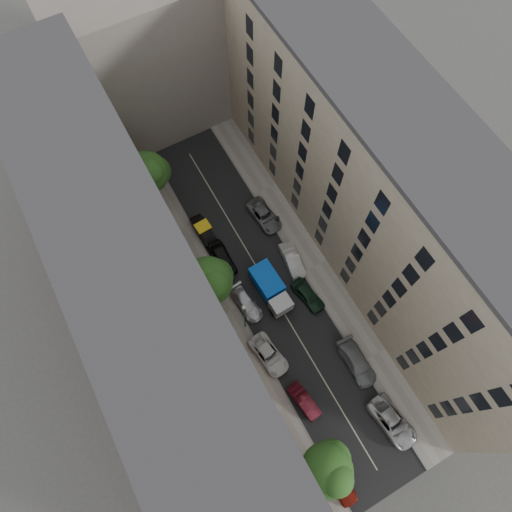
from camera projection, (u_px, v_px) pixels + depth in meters
ground at (270, 290)px, 48.34m from camera, size 120.00×120.00×0.00m
road_surface at (270, 290)px, 48.33m from camera, size 8.00×44.00×0.02m
sidewalk_left at (224, 314)px, 47.24m from camera, size 3.00×44.00×0.15m
sidewalk_right at (314, 266)px, 49.31m from camera, size 3.00×44.00×0.15m
building_left at (156, 312)px, 37.06m from camera, size 8.00×44.00×20.00m
building_right at (379, 199)px, 41.21m from camera, size 8.00×44.00×20.00m
building_endcap at (146, 50)px, 49.62m from camera, size 18.00×12.00×18.00m
tarp_truck at (271, 288)px, 46.91m from camera, size 2.44×5.68×2.59m
car_left_0 at (341, 483)px, 40.55m from camera, size 1.70×4.01×1.35m
car_left_1 at (304, 401)px, 43.34m from camera, size 1.93×4.02×1.27m
car_left_2 at (269, 355)px, 45.02m from camera, size 2.81×4.97×1.31m
car_left_3 at (246, 303)px, 47.11m from camera, size 2.23×4.61×1.29m
car_left_4 at (223, 258)px, 48.95m from camera, size 1.81×4.44×1.51m
car_left_5 at (204, 231)px, 50.34m from camera, size 1.67×4.14×1.34m
car_right_0 at (392, 422)px, 42.50m from camera, size 3.03×5.55×1.48m
car_right_1 at (357, 362)px, 44.65m from camera, size 2.19×5.17×1.49m
car_right_2 at (308, 295)px, 47.36m from camera, size 2.35×4.41×1.43m
car_right_3 at (292, 260)px, 48.91m from camera, size 2.07×4.51×1.43m
car_right_4 at (264, 215)px, 51.07m from camera, size 2.65×5.00×1.34m
tree_near at (328, 471)px, 36.76m from camera, size 4.72×4.35×7.67m
tree_mid at (210, 282)px, 43.23m from camera, size 5.07×4.77×7.62m
tree_far at (148, 174)px, 47.29m from camera, size 4.88×4.54×8.22m
lamp_post at (244, 315)px, 42.80m from camera, size 0.36×0.36×6.87m
pedestrian at (277, 220)px, 50.50m from camera, size 0.67×0.50×1.66m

